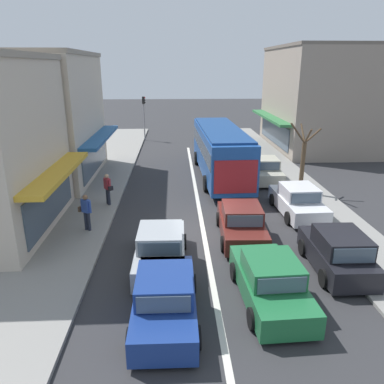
# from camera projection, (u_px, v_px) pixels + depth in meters

# --- Properties ---
(ground_plane) EXTENTS (140.00, 140.00, 0.00)m
(ground_plane) POSITION_uv_depth(u_px,v_px,m) (203.00, 232.00, 16.52)
(ground_plane) COLOR #2D2D30
(lane_centre_line) EXTENTS (0.20, 28.00, 0.01)m
(lane_centre_line) POSITION_uv_depth(u_px,v_px,m) (198.00, 201.00, 20.30)
(lane_centre_line) COLOR silver
(lane_centre_line) RESTS_ON ground
(sidewalk_left) EXTENTS (5.20, 44.00, 0.14)m
(sidewalk_left) POSITION_uv_depth(u_px,v_px,m) (80.00, 190.00, 21.86)
(sidewalk_left) COLOR gray
(sidewalk_left) RESTS_ON ground
(kerb_right) EXTENTS (2.80, 44.00, 0.12)m
(kerb_right) POSITION_uv_depth(u_px,v_px,m) (299.00, 187.00, 22.45)
(kerb_right) COLOR gray
(kerb_right) RESTS_ON ground
(shopfront_mid_block) EXTENTS (8.72, 8.83, 7.80)m
(shopfront_mid_block) POSITION_uv_depth(u_px,v_px,m) (29.00, 118.00, 23.14)
(shopfront_mid_block) COLOR beige
(shopfront_mid_block) RESTS_ON ground
(building_right_far) EXTENTS (8.77, 11.20, 8.61)m
(building_right_far) POSITION_uv_depth(u_px,v_px,m) (321.00, 98.00, 32.35)
(building_right_far) COLOR gray
(building_right_far) RESTS_ON ground
(city_bus) EXTENTS (2.97, 10.92, 3.23)m
(city_bus) POSITION_uv_depth(u_px,v_px,m) (220.00, 149.00, 24.19)
(city_bus) COLOR #1E4C99
(city_bus) RESTS_ON ground
(sedan_queue_far_back) EXTENTS (2.03, 4.27, 1.47)m
(sedan_queue_far_back) POSITION_uv_depth(u_px,v_px,m) (241.00, 223.00, 15.82)
(sedan_queue_far_back) COLOR #561E19
(sedan_queue_far_back) RESTS_ON ground
(sedan_adjacent_lane_lead) EXTENTS (1.92, 4.21, 1.47)m
(sedan_adjacent_lane_lead) POSITION_uv_depth(u_px,v_px,m) (165.00, 299.00, 10.68)
(sedan_adjacent_lane_lead) COLOR navy
(sedan_adjacent_lane_lead) RESTS_ON ground
(sedan_behind_bus_near) EXTENTS (2.04, 4.27, 1.47)m
(sedan_behind_bus_near) POSITION_uv_depth(u_px,v_px,m) (270.00, 282.00, 11.51)
(sedan_behind_bus_near) COLOR #1E6638
(sedan_behind_bus_near) RESTS_ON ground
(sedan_adjacent_lane_trail) EXTENTS (1.95, 4.23, 1.47)m
(sedan_adjacent_lane_trail) POSITION_uv_depth(u_px,v_px,m) (161.00, 249.00, 13.58)
(sedan_adjacent_lane_trail) COLOR #9EA3A8
(sedan_adjacent_lane_trail) RESTS_ON ground
(parked_hatchback_kerb_front) EXTENTS (1.86, 3.72, 1.54)m
(parked_hatchback_kerb_front) POSITION_uv_depth(u_px,v_px,m) (337.00, 252.00, 13.22)
(parked_hatchback_kerb_front) COLOR black
(parked_hatchback_kerb_front) RESTS_ON ground
(parked_sedan_kerb_second) EXTENTS (2.01, 4.26, 1.47)m
(parked_sedan_kerb_second) POSITION_uv_depth(u_px,v_px,m) (298.00, 201.00, 18.35)
(parked_sedan_kerb_second) COLOR silver
(parked_sedan_kerb_second) RESTS_ON ground
(parked_sedan_kerb_third) EXTENTS (2.02, 4.26, 1.47)m
(parked_sedan_kerb_third) POSITION_uv_depth(u_px,v_px,m) (264.00, 170.00, 23.84)
(parked_sedan_kerb_third) COLOR #B7B29E
(parked_sedan_kerb_third) RESTS_ON ground
(traffic_light_downstreet) EXTENTS (0.33, 0.24, 4.20)m
(traffic_light_downstreet) POSITION_uv_depth(u_px,v_px,m) (144.00, 111.00, 36.04)
(traffic_light_downstreet) COLOR gray
(traffic_light_downstreet) RESTS_ON ground
(street_tree_right) EXTENTS (1.75, 1.76, 4.08)m
(street_tree_right) POSITION_uv_depth(u_px,v_px,m) (303.00, 161.00, 20.80)
(street_tree_right) COLOR brown
(street_tree_right) RESTS_ON ground
(pedestrian_with_handbag_near) EXTENTS (0.53, 0.58, 1.63)m
(pedestrian_with_handbag_near) POSITION_uv_depth(u_px,v_px,m) (108.00, 187.00, 19.14)
(pedestrian_with_handbag_near) COLOR #232838
(pedestrian_with_handbag_near) RESTS_ON sidewalk_left
(pedestrian_browsing_midblock) EXTENTS (0.63, 0.46, 1.63)m
(pedestrian_browsing_midblock) POSITION_uv_depth(u_px,v_px,m) (86.00, 210.00, 16.12)
(pedestrian_browsing_midblock) COLOR #232838
(pedestrian_browsing_midblock) RESTS_ON sidewalk_left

